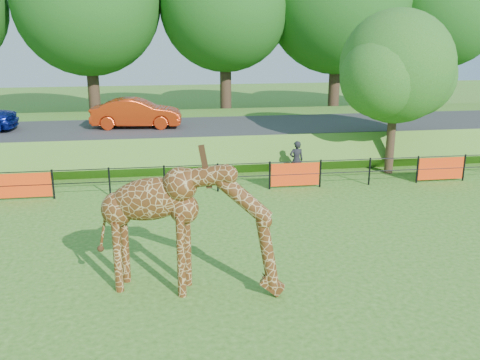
{
  "coord_description": "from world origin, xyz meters",
  "views": [
    {
      "loc": [
        -1.98,
        -11.29,
        6.15
      ],
      "look_at": [
        0.07,
        2.67,
        2.0
      ],
      "focal_mm": 40.0,
      "sensor_mm": 36.0,
      "label": 1
    }
  ],
  "objects": [
    {
      "name": "ground",
      "position": [
        0.0,
        0.0,
        0.0
      ],
      "size": [
        90.0,
        90.0,
        0.0
      ],
      "primitive_type": "plane",
      "color": "#306018",
      "rests_on": "ground"
    },
    {
      "name": "giraffe",
      "position": [
        -1.47,
        0.29,
        1.59
      ],
      "size": [
        4.49,
        2.02,
        3.17
      ],
      "primitive_type": null,
      "rotation": [
        0.0,
        0.0,
        -0.28
      ],
      "color": "#512B10",
      "rests_on": "ground"
    },
    {
      "name": "perimeter_fence",
      "position": [
        0.0,
        8.0,
        0.55
      ],
      "size": [
        28.07,
        0.1,
        1.1
      ],
      "primitive_type": null,
      "color": "black",
      "rests_on": "ground"
    },
    {
      "name": "embankment",
      "position": [
        0.0,
        15.5,
        0.65
      ],
      "size": [
        40.0,
        9.0,
        1.3
      ],
      "primitive_type": "cube",
      "color": "#306018",
      "rests_on": "ground"
    },
    {
      "name": "road",
      "position": [
        0.0,
        14.0,
        1.36
      ],
      "size": [
        40.0,
        5.0,
        0.12
      ],
      "primitive_type": "cube",
      "color": "#2E2E31",
      "rests_on": "embankment"
    },
    {
      "name": "car_red",
      "position": [
        -3.18,
        14.06,
        2.1
      ],
      "size": [
        4.26,
        1.82,
        1.37
      ],
      "primitive_type": "imported",
      "rotation": [
        0.0,
        0.0,
        1.48
      ],
      "color": "red",
      "rests_on": "road"
    },
    {
      "name": "visitor",
      "position": [
        3.34,
        9.21,
        0.8
      ],
      "size": [
        0.6,
        0.41,
        1.6
      ],
      "primitive_type": "imported",
      "rotation": [
        0.0,
        0.0,
        3.18
      ],
      "color": "black",
      "rests_on": "ground"
    },
    {
      "name": "tree_east",
      "position": [
        7.6,
        9.63,
        4.28
      ],
      "size": [
        5.4,
        4.71,
        6.76
      ],
      "color": "#352617",
      "rests_on": "ground"
    },
    {
      "name": "bg_tree_line",
      "position": [
        1.89,
        22.0,
        7.19
      ],
      "size": [
        37.3,
        8.8,
        11.82
      ],
      "color": "#352617",
      "rests_on": "ground"
    }
  ]
}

